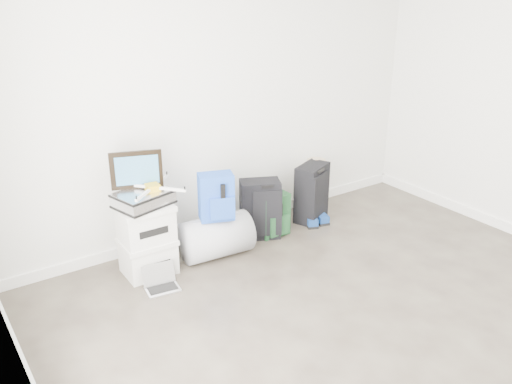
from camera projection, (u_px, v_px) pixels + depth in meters
ground at (422, 359)px, 3.65m from camera, size 5.00×5.00×0.00m
room_envelope at (455, 107)px, 3.01m from camera, size 4.52×5.02×2.71m
boxes_stack at (147, 239)px, 4.59m from camera, size 0.44×0.36×0.63m
briefcase at (143, 199)px, 4.44m from camera, size 0.50×0.42×0.13m
painting at (136, 170)px, 4.43m from camera, size 0.41×0.17×0.32m
drone at (153, 187)px, 4.44m from camera, size 0.46×0.46×0.05m
duffel_bag at (216, 237)px, 4.90m from camera, size 0.65×0.44×0.38m
blue_backpack at (217, 198)px, 4.73m from camera, size 0.34×0.30×0.42m
large_suitcase at (260, 209)px, 5.22m from camera, size 0.43×0.37×0.58m
green_backpack at (274, 216)px, 5.29m from camera, size 0.31×0.23×0.43m
carry_on at (312, 193)px, 5.58m from camera, size 0.44×0.37×0.60m
shoes at (315, 218)px, 5.62m from camera, size 0.32×0.30×0.09m
rolled_rug at (315, 186)px, 5.77m from camera, size 0.19×0.19×0.59m
laptop at (161, 283)px, 4.45m from camera, size 0.29×0.23×0.19m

